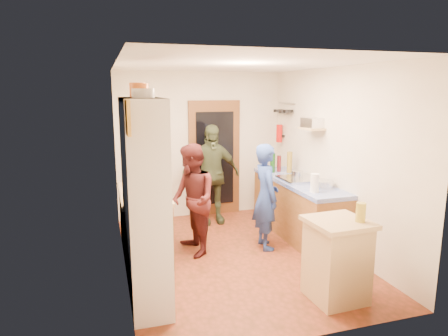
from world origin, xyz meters
name	(u,v)px	position (x,y,z in m)	size (l,w,h in m)	color
floor	(235,256)	(0.00, 0.00, -0.01)	(3.00, 4.00, 0.02)	brown
ceiling	(237,64)	(0.00, 0.00, 2.61)	(3.00, 4.00, 0.02)	silver
wall_back	(201,145)	(0.00, 2.01, 1.30)	(3.00, 0.02, 2.60)	beige
wall_front	(310,204)	(0.00, -2.01, 1.30)	(3.00, 0.02, 2.60)	beige
wall_left	(120,171)	(-1.51, 0.00, 1.30)	(0.02, 4.00, 2.60)	beige
wall_right	(335,159)	(1.51, 0.00, 1.30)	(0.02, 4.00, 2.60)	beige
door_frame	(214,158)	(0.25, 1.97, 1.05)	(0.95, 0.06, 2.10)	brown
door_glass	(215,159)	(0.25, 1.94, 1.05)	(0.70, 0.02, 1.70)	black
hutch_body	(145,202)	(-1.30, -0.80, 1.10)	(0.40, 1.20, 2.20)	silver
hutch_top_shelf	(141,100)	(-1.30, -0.80, 2.18)	(0.40, 1.14, 0.04)	silver
plate_stack	(143,93)	(-1.30, -1.07, 2.24)	(0.22, 0.22, 0.09)	white
orange_pot_a	(140,91)	(-1.30, -0.77, 2.27)	(0.18, 0.18, 0.14)	orange
orange_pot_b	(137,90)	(-1.30, -0.48, 2.28)	(0.17, 0.17, 0.15)	orange
left_counter_base	(144,225)	(-1.20, 0.45, 0.42)	(0.60, 1.40, 0.85)	brown
left_counter_top	(143,193)	(-1.20, 0.45, 0.88)	(0.64, 1.44, 0.05)	tan
toaster	(150,191)	(-1.15, 0.07, 1.00)	(0.27, 0.18, 0.20)	white
kettle	(140,187)	(-1.25, 0.36, 0.99)	(0.16, 0.16, 0.18)	white
orange_bowl	(147,185)	(-1.12, 0.65, 0.95)	(0.21, 0.21, 0.09)	orange
chopping_board	(141,183)	(-1.18, 0.94, 0.91)	(0.30, 0.22, 0.03)	tan
right_counter_base	(297,209)	(1.20, 0.50, 0.42)	(0.60, 2.20, 0.84)	brown
right_counter_top	(298,182)	(1.20, 0.50, 0.87)	(0.62, 2.22, 0.06)	#082CB6
hob	(299,179)	(1.20, 0.47, 0.92)	(0.55, 0.58, 0.04)	silver
pot_on_hob	(297,175)	(1.15, 0.44, 1.00)	(0.18, 0.18, 0.12)	silver
bottle_a	(273,163)	(1.05, 1.16, 1.07)	(0.08, 0.08, 0.33)	#143F14
bottle_b	(279,164)	(1.18, 1.18, 1.04)	(0.07, 0.07, 0.28)	#591419
bottle_c	(289,162)	(1.31, 1.05, 1.08)	(0.09, 0.09, 0.36)	olive
paper_towel	(315,183)	(1.05, -0.26, 1.03)	(0.12, 0.12, 0.26)	white
mixing_bowl	(323,184)	(1.30, -0.07, 0.95)	(0.28, 0.28, 0.11)	silver
island_base	(336,262)	(0.68, -1.44, 0.43)	(0.55, 0.55, 0.86)	tan
island_top	(339,222)	(0.68, -1.44, 0.89)	(0.62, 0.62, 0.05)	tan
cutting_board	(332,220)	(0.63, -1.39, 0.90)	(0.35, 0.28, 0.02)	white
oil_jar	(361,212)	(0.86, -1.55, 1.01)	(0.10, 0.10, 0.21)	#AD9E2D
pan_rail	(287,103)	(1.46, 1.52, 2.05)	(0.02, 0.02, 0.65)	silver
pan_hang_a	(288,111)	(1.40, 1.35, 1.92)	(0.18, 0.18, 0.05)	black
pan_hang_b	(283,112)	(1.40, 1.55, 1.90)	(0.16, 0.16, 0.05)	black
pan_hang_c	(278,111)	(1.40, 1.75, 1.91)	(0.17, 0.17, 0.05)	black
wall_shelf	(312,129)	(1.37, 0.45, 1.70)	(0.26, 0.42, 0.03)	tan
radio	(312,123)	(1.37, 0.45, 1.79)	(0.22, 0.30, 0.15)	silver
ext_bracket	(282,136)	(1.47, 1.70, 1.45)	(0.06, 0.10, 0.04)	black
fire_extinguisher	(279,133)	(1.41, 1.70, 1.50)	(0.11, 0.11, 0.32)	red
picture_frame	(128,117)	(-1.48, -1.55, 2.05)	(0.03, 0.25, 0.30)	gold
person_hob	(268,197)	(0.54, 0.14, 0.77)	(0.56, 0.37, 1.54)	navy
person_left	(193,199)	(-0.53, 0.29, 0.78)	(0.76, 0.59, 1.56)	#411616
person_back	(212,174)	(0.06, 1.49, 0.86)	(1.01, 0.42, 1.72)	#373F27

